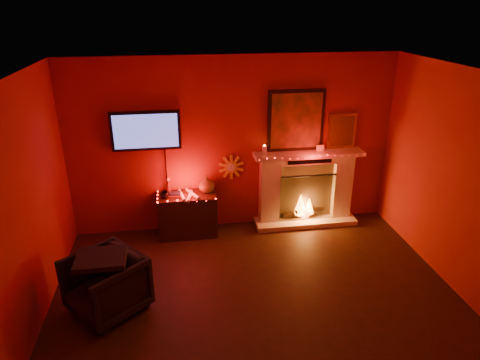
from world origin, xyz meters
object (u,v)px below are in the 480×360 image
object	(u,v)px
fireplace	(306,181)
armchair	(106,285)
sunburst_clock	(231,167)
tv	(146,131)
console_table	(188,212)

from	to	relation	value
fireplace	armchair	bearing A→B (deg)	-148.50
sunburst_clock	armchair	distance (m)	2.63
tv	armchair	distance (m)	2.31
tv	sunburst_clock	world-z (taller)	tv
tv	sunburst_clock	bearing A→B (deg)	1.24
fireplace	console_table	xyz separation A→B (m)	(-1.90, -0.13, -0.35)
fireplace	console_table	distance (m)	1.93
fireplace	armchair	xyz separation A→B (m)	(-2.92, -1.79, -0.37)
tv	sunburst_clock	xyz separation A→B (m)	(1.25, 0.03, -0.65)
console_table	armchair	world-z (taller)	console_table
fireplace	tv	distance (m)	2.61
tv	console_table	size ratio (longest dim) A/B	1.32
fireplace	armchair	world-z (taller)	fireplace
console_table	armchair	bearing A→B (deg)	-121.63
tv	armchair	size ratio (longest dim) A/B	1.57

